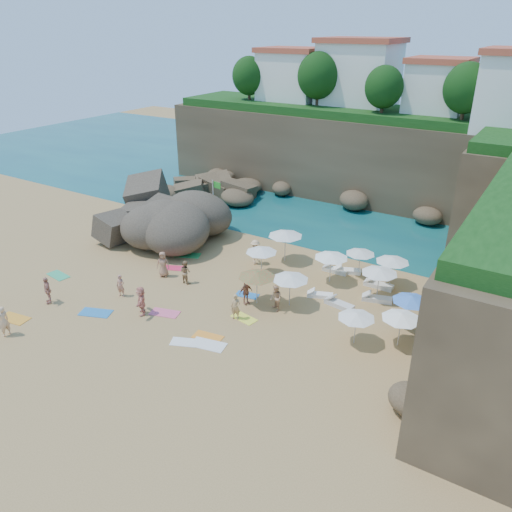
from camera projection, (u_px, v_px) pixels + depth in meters
The scene contains 50 objects.
ground at pixel (206, 293), 33.03m from camera, with size 120.00×120.00×0.00m, color tan.
seawater at pixel (368, 182), 56.07m from camera, with size 120.00×120.00×0.00m, color #0C4751.
cliff_back at pixel (373, 159), 49.58m from camera, with size 44.00×8.00×8.00m, color brown.
rock_promontory at pixel (215, 199), 50.61m from camera, with size 12.00×7.00×2.00m, color brown, non-canonical shape.
clifftop_buildings at pixel (394, 82), 46.66m from camera, with size 28.48×9.48×7.00m.
clifftop_trees at pixel (391, 90), 40.96m from camera, with size 35.60×23.82×4.40m.
marina_masts at pixel (245, 139), 62.73m from camera, with size 3.10×0.10×6.00m.
rock_outcrop at pixel (162, 235), 41.96m from camera, with size 8.92×6.69×3.57m, color brown, non-canonical shape.
flag_pole at pixel (215, 200), 41.34m from camera, with size 0.89×0.22×4.60m.
parasol_0 at pixel (285, 233), 36.55m from camera, with size 2.56×2.56×2.42m.
parasol_1 at pixel (380, 271), 31.51m from camera, with size 2.32×2.32×2.19m.
parasol_2 at pixel (331, 255), 33.61m from camera, with size 2.31×2.31×2.18m.
parasol_3 at pixel (360, 252), 34.67m from camera, with size 2.05×2.05×1.94m.
parasol_4 at pixel (484, 330), 25.82m from camera, with size 2.03×2.03×1.92m.
parasol_5 at pixel (261, 250), 34.61m from camera, with size 2.21×2.21×2.09m.
parasol_6 at pixel (257, 274), 30.94m from camera, with size 2.37×2.37×2.24m.
parasol_7 at pixel (393, 259), 33.17m from camera, with size 2.23×2.23×2.11m.
parasol_8 at pixel (402, 316), 26.86m from camera, with size 2.17×2.17×2.05m.
parasol_9 at pixel (290, 277), 30.72m from camera, with size 2.32×2.32×2.20m.
parasol_10 at pixel (412, 299), 28.52m from camera, with size 2.19×2.19×2.07m.
parasol_11 at pixel (357, 315), 27.09m from camera, with size 2.07×2.07×1.95m.
lounger_0 at pixel (347, 271), 35.61m from camera, with size 1.92×0.64×0.30m, color white.
lounger_1 at pixel (377, 299), 31.99m from camera, with size 1.90×0.63×0.29m, color silver.
lounger_2 at pixel (379, 285), 33.66m from camera, with size 1.94×0.65×0.30m, color white.
lounger_3 at pixel (339, 304), 31.37m from camera, with size 1.92×0.64×0.30m, color silver.
lounger_4 at pixel (335, 270), 35.72m from camera, with size 1.82×0.61×0.28m, color silver.
lounger_5 at pixel (320, 295), 32.49m from camera, with size 1.67×0.56×0.26m, color white.
towel_0 at pixel (96, 313), 30.72m from camera, with size 1.95×0.97×0.03m, color #2270B5.
towel_2 at pixel (14, 318), 30.13m from camera, with size 1.89×0.94×0.03m, color orange.
towel_3 at pixel (58, 275), 35.28m from camera, with size 1.76×0.88×0.03m, color #2EA26B.
towel_5 at pixel (208, 345), 27.66m from camera, with size 1.94×0.97×0.03m, color white.
towel_7 at pixel (172, 268), 36.36m from camera, with size 1.59×0.80×0.03m, color #EE2A56.
towel_8 at pixel (247, 295), 32.74m from camera, with size 1.51×0.76×0.03m, color blue.
towel_9 at pixel (165, 313), 30.70m from camera, with size 1.80×0.90×0.03m, color #E6597E.
towel_10 at pixel (208, 337), 28.35m from camera, with size 1.72×0.86×0.03m, color orange.
towel_11 at pixel (188, 255), 38.36m from camera, with size 1.92×0.96×0.03m, color green.
towel_12 at pixel (244, 318), 30.16m from camera, with size 1.60×0.80×0.03m, color #FCFF43.
towel_13 at pixel (185, 342), 27.88m from camera, with size 1.64×0.82×0.03m, color white.
person_stand_0 at pixel (121, 286), 32.31m from camera, with size 0.56×0.37×1.54m, color #B3765E.
person_stand_1 at pixel (185, 272), 33.99m from camera, with size 0.80×0.62×1.65m, color #A17950.
person_stand_2 at pixel (255, 252), 36.63m from camera, with size 1.22×0.50×1.89m, color #E6B782.
person_stand_3 at pixel (246, 292), 31.44m from camera, with size 0.95×0.39×1.61m, color #A56952.
person_stand_4 at pixel (429, 314), 29.00m from camera, with size 0.84×0.46×1.73m, color #E1A076.
person_stand_5 at pixel (158, 231), 40.81m from camera, with size 1.51×0.43×1.62m, color #A36E51.
person_stand_6 at pixel (3, 321), 28.15m from camera, with size 0.68×0.45×1.87m, color #E8B384.
person_lie_1 at pixel (49, 300), 31.77m from camera, with size 1.04×1.78×0.43m, color tan.
person_lie_2 at pixel (164, 273), 35.10m from camera, with size 0.89×1.82×0.49m, color #A67153.
person_lie_3 at pixel (142, 310), 30.53m from camera, with size 1.69×1.83×0.49m, color #E18B76.
person_lie_4 at pixel (236, 316), 30.03m from camera, with size 0.59×1.62×0.39m, color tan.
person_lie_5 at pixel (276, 306), 30.85m from camera, with size 0.82×1.68×0.64m, color tan.
Camera 1 is at (18.12, -22.75, 16.19)m, focal length 35.00 mm.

